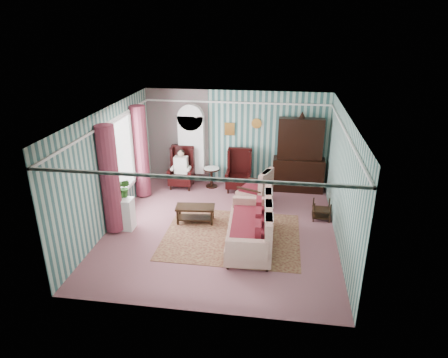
# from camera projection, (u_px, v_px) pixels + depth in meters

# --- Properties ---
(floor) EXTENTS (6.00, 6.00, 0.00)m
(floor) POSITION_uv_depth(u_px,v_px,m) (221.00, 229.00, 9.85)
(floor) COLOR #884F58
(floor) RESTS_ON ground
(room_shell) EXTENTS (5.53, 6.02, 2.91)m
(room_shell) POSITION_uv_depth(u_px,v_px,m) (196.00, 148.00, 9.34)
(room_shell) COLOR #35615E
(room_shell) RESTS_ON ground
(bookcase) EXTENTS (0.80, 0.28, 2.24)m
(bookcase) POSITION_uv_depth(u_px,v_px,m) (192.00, 149.00, 12.21)
(bookcase) COLOR white
(bookcase) RESTS_ON floor
(dresser_hutch) EXTENTS (1.50, 0.56, 2.36)m
(dresser_hutch) POSITION_uv_depth(u_px,v_px,m) (300.00, 153.00, 11.64)
(dresser_hutch) COLOR black
(dresser_hutch) RESTS_ON floor
(wingback_left) EXTENTS (0.76, 0.80, 1.25)m
(wingback_left) POSITION_uv_depth(u_px,v_px,m) (181.00, 168.00, 12.07)
(wingback_left) COLOR black
(wingback_left) RESTS_ON floor
(wingback_right) EXTENTS (0.76, 0.80, 1.25)m
(wingback_right) POSITION_uv_depth(u_px,v_px,m) (239.00, 171.00, 11.84)
(wingback_right) COLOR black
(wingback_right) RESTS_ON floor
(seated_woman) EXTENTS (0.44, 0.40, 1.18)m
(seated_woman) POSITION_uv_depth(u_px,v_px,m) (181.00, 169.00, 12.09)
(seated_woman) COLOR white
(seated_woman) RESTS_ON floor
(round_side_table) EXTENTS (0.50, 0.50, 0.60)m
(round_side_table) POSITION_uv_depth(u_px,v_px,m) (212.00, 178.00, 12.21)
(round_side_table) COLOR black
(round_side_table) RESTS_ON floor
(nest_table) EXTENTS (0.45, 0.38, 0.54)m
(nest_table) POSITION_uv_depth(u_px,v_px,m) (321.00, 210.00, 10.24)
(nest_table) COLOR black
(nest_table) RESTS_ON floor
(plant_stand) EXTENTS (0.55, 0.35, 0.80)m
(plant_stand) POSITION_uv_depth(u_px,v_px,m) (122.00, 214.00, 9.74)
(plant_stand) COLOR white
(plant_stand) RESTS_ON floor
(rug) EXTENTS (3.20, 2.60, 0.01)m
(rug) POSITION_uv_depth(u_px,v_px,m) (232.00, 236.00, 9.53)
(rug) COLOR #461F17
(rug) RESTS_ON floor
(sofa) EXTENTS (1.12, 2.25, 1.14)m
(sofa) POSITION_uv_depth(u_px,v_px,m) (250.00, 223.00, 8.94)
(sofa) COLOR #BBB091
(sofa) RESTS_ON floor
(floral_armchair) EXTENTS (0.97, 1.07, 0.98)m
(floral_armchair) POSITION_uv_depth(u_px,v_px,m) (255.00, 189.00, 10.94)
(floral_armchair) COLOR beige
(floral_armchair) RESTS_ON floor
(coffee_table) EXTENTS (1.01, 0.54, 0.44)m
(coffee_table) POSITION_uv_depth(u_px,v_px,m) (196.00, 214.00, 10.12)
(coffee_table) COLOR black
(coffee_table) RESTS_ON floor
(potted_plant_a) EXTENTS (0.39, 0.34, 0.41)m
(potted_plant_a) POSITION_uv_depth(u_px,v_px,m) (117.00, 192.00, 9.48)
(potted_plant_a) COLOR #26571B
(potted_plant_a) RESTS_ON plant_stand
(potted_plant_b) EXTENTS (0.27, 0.22, 0.47)m
(potted_plant_b) POSITION_uv_depth(u_px,v_px,m) (125.00, 188.00, 9.61)
(potted_plant_b) COLOR #16491A
(potted_plant_b) RESTS_ON plant_stand
(potted_plant_c) EXTENTS (0.29, 0.29, 0.39)m
(potted_plant_c) POSITION_uv_depth(u_px,v_px,m) (120.00, 190.00, 9.59)
(potted_plant_c) COLOR #225019
(potted_plant_c) RESTS_ON plant_stand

